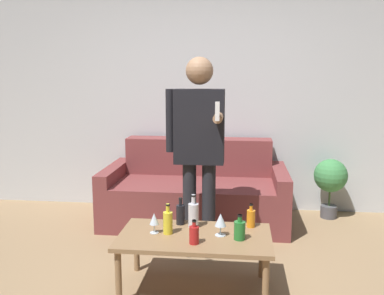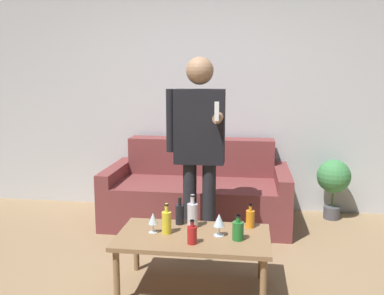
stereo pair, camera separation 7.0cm
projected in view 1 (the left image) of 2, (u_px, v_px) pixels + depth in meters
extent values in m
cube|color=silver|center=(207.00, 90.00, 4.77)|extent=(8.00, 0.06, 2.70)
cube|color=brown|center=(194.00, 205.00, 4.29)|extent=(1.57, 0.68, 0.44)
cube|color=brown|center=(199.00, 175.00, 4.72)|extent=(1.57, 0.26, 0.83)
cube|color=brown|center=(115.00, 193.00, 4.51)|extent=(0.14, 0.94, 0.57)
cube|color=brown|center=(280.00, 198.00, 4.31)|extent=(0.14, 0.94, 0.57)
cube|color=#8E6B47|center=(195.00, 237.00, 2.99)|extent=(1.07, 0.60, 0.03)
cylinder|color=#8E6B47|center=(118.00, 277.00, 2.84)|extent=(0.04, 0.04, 0.38)
cylinder|color=#8E6B47|center=(266.00, 285.00, 2.73)|extent=(0.04, 0.04, 0.38)
cylinder|color=#8E6B47|center=(137.00, 247.00, 3.33)|extent=(0.04, 0.04, 0.38)
cylinder|color=#8E6B47|center=(262.00, 253.00, 3.22)|extent=(0.04, 0.04, 0.38)
cylinder|color=silver|center=(193.00, 216.00, 3.13)|extent=(0.08, 0.08, 0.18)
cylinder|color=silver|center=(193.00, 199.00, 3.11)|extent=(0.03, 0.03, 0.07)
cylinder|color=black|center=(193.00, 196.00, 3.11)|extent=(0.03, 0.03, 0.01)
cylinder|color=yellow|center=(168.00, 223.00, 3.01)|extent=(0.07, 0.07, 0.16)
cylinder|color=yellow|center=(168.00, 208.00, 2.99)|extent=(0.03, 0.03, 0.06)
cylinder|color=black|center=(168.00, 205.00, 2.98)|extent=(0.03, 0.03, 0.01)
cylinder|color=black|center=(181.00, 215.00, 3.20)|extent=(0.07, 0.07, 0.15)
cylinder|color=black|center=(180.00, 202.00, 3.18)|extent=(0.02, 0.02, 0.06)
cylinder|color=black|center=(180.00, 199.00, 3.18)|extent=(0.03, 0.03, 0.01)
cylinder|color=#23752D|center=(240.00, 231.00, 2.90)|extent=(0.08, 0.08, 0.13)
cylinder|color=#23752D|center=(240.00, 218.00, 2.89)|extent=(0.03, 0.03, 0.05)
cylinder|color=black|center=(240.00, 216.00, 2.88)|extent=(0.03, 0.03, 0.01)
cylinder|color=orange|center=(251.00, 219.00, 3.14)|extent=(0.06, 0.06, 0.13)
cylinder|color=orange|center=(251.00, 207.00, 3.13)|extent=(0.02, 0.02, 0.05)
cylinder|color=black|center=(251.00, 205.00, 3.12)|extent=(0.03, 0.03, 0.01)
cylinder|color=#B21E1E|center=(194.00, 235.00, 2.83)|extent=(0.07, 0.07, 0.12)
cylinder|color=#B21E1E|center=(194.00, 223.00, 2.82)|extent=(0.02, 0.02, 0.05)
cylinder|color=black|center=(194.00, 221.00, 2.82)|extent=(0.03, 0.03, 0.01)
cylinder|color=silver|center=(154.00, 233.00, 3.03)|extent=(0.06, 0.06, 0.01)
cylinder|color=silver|center=(154.00, 228.00, 3.03)|extent=(0.01, 0.01, 0.06)
cone|color=silver|center=(154.00, 219.00, 3.01)|extent=(0.07, 0.07, 0.08)
cylinder|color=silver|center=(220.00, 235.00, 2.98)|extent=(0.08, 0.08, 0.01)
cylinder|color=silver|center=(220.00, 230.00, 2.98)|extent=(0.01, 0.01, 0.07)
cone|color=silver|center=(221.00, 220.00, 2.96)|extent=(0.08, 0.08, 0.09)
cylinder|color=#232328|center=(189.00, 210.00, 3.58)|extent=(0.11, 0.11, 0.80)
cylinder|color=#232328|center=(209.00, 210.00, 3.56)|extent=(0.11, 0.11, 0.80)
cube|color=black|center=(199.00, 127.00, 3.45)|extent=(0.40, 0.18, 0.60)
sphere|color=#9E7556|center=(199.00, 71.00, 3.38)|extent=(0.22, 0.22, 0.22)
cylinder|color=black|center=(170.00, 121.00, 3.47)|extent=(0.07, 0.07, 0.51)
cylinder|color=#9E7556|center=(218.00, 117.00, 3.29)|extent=(0.07, 0.27, 0.07)
cube|color=white|center=(217.00, 111.00, 3.12)|extent=(0.03, 0.03, 0.14)
cylinder|color=#4C4C51|center=(329.00, 212.00, 4.58)|extent=(0.17, 0.17, 0.13)
cylinder|color=#476B38|center=(329.00, 196.00, 4.56)|extent=(0.02, 0.02, 0.21)
sphere|color=#428E4C|center=(331.00, 175.00, 4.52)|extent=(0.35, 0.35, 0.35)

